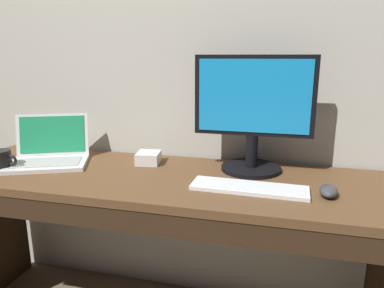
{
  "coord_description": "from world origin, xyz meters",
  "views": [
    {
      "loc": [
        0.47,
        -1.3,
        1.21
      ],
      "look_at": [
        0.15,
        0.0,
        0.87
      ],
      "focal_mm": 33.1,
      "sensor_mm": 36.0,
      "label": 1
    }
  ],
  "objects_px": {
    "external_monitor": "(253,116)",
    "laptop_white": "(50,154)",
    "computer_mouse": "(329,191)",
    "coffee_mug": "(1,160)",
    "external_drive_box": "(149,158)",
    "wired_keyboard": "(249,188)"
  },
  "relations": [
    {
      "from": "laptop_white",
      "to": "external_drive_box",
      "type": "relative_size",
      "value": 3.71
    },
    {
      "from": "external_monitor",
      "to": "computer_mouse",
      "type": "height_order",
      "value": "external_monitor"
    },
    {
      "from": "laptop_white",
      "to": "external_drive_box",
      "type": "bearing_deg",
      "value": 12.91
    },
    {
      "from": "laptop_white",
      "to": "wired_keyboard",
      "type": "height_order",
      "value": "laptop_white"
    },
    {
      "from": "external_monitor",
      "to": "coffee_mug",
      "type": "distance_m",
      "value": 1.08
    },
    {
      "from": "wired_keyboard",
      "to": "computer_mouse",
      "type": "relative_size",
      "value": 4.03
    },
    {
      "from": "wired_keyboard",
      "to": "external_drive_box",
      "type": "distance_m",
      "value": 0.52
    },
    {
      "from": "external_drive_box",
      "to": "coffee_mug",
      "type": "xyz_separation_m",
      "value": [
        -0.57,
        -0.24,
        0.02
      ]
    },
    {
      "from": "wired_keyboard",
      "to": "coffee_mug",
      "type": "bearing_deg",
      "value": -178.62
    },
    {
      "from": "external_drive_box",
      "to": "coffee_mug",
      "type": "bearing_deg",
      "value": -156.89
    },
    {
      "from": "external_monitor",
      "to": "laptop_white",
      "type": "bearing_deg",
      "value": -173.4
    },
    {
      "from": "wired_keyboard",
      "to": "coffee_mug",
      "type": "height_order",
      "value": "coffee_mug"
    },
    {
      "from": "external_monitor",
      "to": "computer_mouse",
      "type": "distance_m",
      "value": 0.42
    },
    {
      "from": "computer_mouse",
      "to": "external_drive_box",
      "type": "height_order",
      "value": "external_drive_box"
    },
    {
      "from": "wired_keyboard",
      "to": "external_monitor",
      "type": "bearing_deg",
      "value": 93.2
    },
    {
      "from": "computer_mouse",
      "to": "external_drive_box",
      "type": "distance_m",
      "value": 0.78
    },
    {
      "from": "wired_keyboard",
      "to": "external_drive_box",
      "type": "xyz_separation_m",
      "value": [
        -0.47,
        0.22,
        0.02
      ]
    },
    {
      "from": "computer_mouse",
      "to": "coffee_mug",
      "type": "relative_size",
      "value": 0.84
    },
    {
      "from": "external_drive_box",
      "to": "wired_keyboard",
      "type": "bearing_deg",
      "value": -24.9
    },
    {
      "from": "laptop_white",
      "to": "coffee_mug",
      "type": "distance_m",
      "value": 0.2
    },
    {
      "from": "coffee_mug",
      "to": "external_monitor",
      "type": "bearing_deg",
      "value": 13.5
    },
    {
      "from": "coffee_mug",
      "to": "external_drive_box",
      "type": "bearing_deg",
      "value": 23.11
    }
  ]
}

